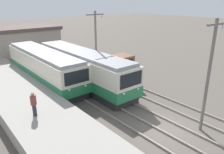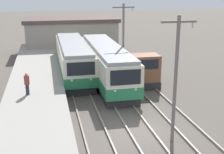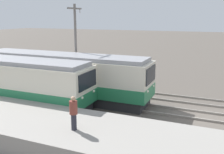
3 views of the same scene
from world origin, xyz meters
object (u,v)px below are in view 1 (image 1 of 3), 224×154
commuter_train_center (82,69)px  person_on_platform (34,103)px  catenary_mast_near (209,74)px  commuter_train_left (44,68)px  shunting_locomotive (110,69)px  catenary_mast_mid (96,45)px

commuter_train_center → person_on_platform: commuter_train_center is taller
commuter_train_center → catenary_mast_near: size_ratio=1.98×
commuter_train_left → catenary_mast_near: 15.96m
shunting_locomotive → catenary_mast_mid: 3.17m
catenary_mast_mid → commuter_train_left: bearing=142.4°
catenary_mast_mid → person_on_platform: catenary_mast_mid is taller
shunting_locomotive → person_on_platform: (-9.94, -4.35, 0.74)m
commuter_train_left → commuter_train_center: (2.80, -2.85, 0.04)m
commuter_train_left → catenary_mast_mid: size_ratio=1.85×
commuter_train_center → person_on_platform: 8.73m
commuter_train_center → shunting_locomotive: commuter_train_center is taller
commuter_train_left → shunting_locomotive: commuter_train_left is taller
commuter_train_left → catenary_mast_near: catenary_mast_near is taller
commuter_train_center → shunting_locomotive: (3.00, -0.95, -0.42)m
commuter_train_center → shunting_locomotive: 3.18m
shunting_locomotive → person_on_platform: bearing=-156.4°
catenary_mast_mid → shunting_locomotive: bearing=-18.1°
shunting_locomotive → catenary_mast_mid: size_ratio=0.78×
commuter_train_center → catenary_mast_mid: 2.81m
commuter_train_left → person_on_platform: commuter_train_left is taller
commuter_train_left → shunting_locomotive: bearing=-33.2°
catenary_mast_near → person_on_platform: bearing=140.2°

